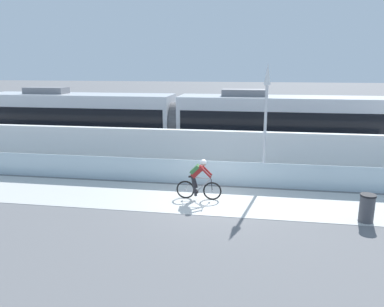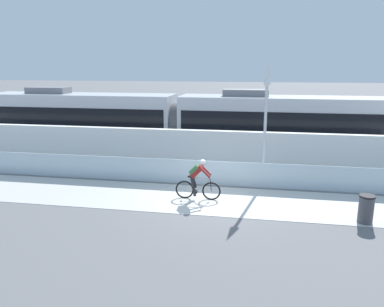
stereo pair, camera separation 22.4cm
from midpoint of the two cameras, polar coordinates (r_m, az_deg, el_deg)
name	(u,v)px [view 1 (the left image)]	position (r m, az deg, el deg)	size (l,w,h in m)	color
ground_plane	(212,200)	(14.63, 2.57, -7.06)	(200.00, 200.00, 0.00)	slate
bike_path_deck	(212,200)	(14.63, 2.57, -7.04)	(32.00, 3.20, 0.01)	beige
glass_parapet	(216,173)	(16.20, 3.35, -3.01)	(32.00, 0.05, 1.08)	silver
concrete_barrier_wall	(220,152)	(17.81, 3.97, 0.17)	(32.00, 0.36, 2.08)	white
tram_rail_near	(224,161)	(20.46, 4.56, -1.08)	(32.00, 0.08, 0.01)	#595654
tram_rail_far	(226,154)	(21.85, 4.87, -0.15)	(32.00, 0.08, 0.01)	#595654
tram	(176,123)	(21.17, -2.78, 4.66)	(22.56, 2.54, 3.81)	silver
cyclist_on_bike	(199,179)	(14.43, 0.56, -3.98)	(1.77, 0.58, 1.61)	black
lamp_post_antenna	(266,110)	(15.88, 10.80, 6.60)	(0.28, 0.28, 5.20)	gray
trash_bin	(367,208)	(13.73, 24.65, -7.57)	(0.51, 0.51, 0.96)	#47474C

